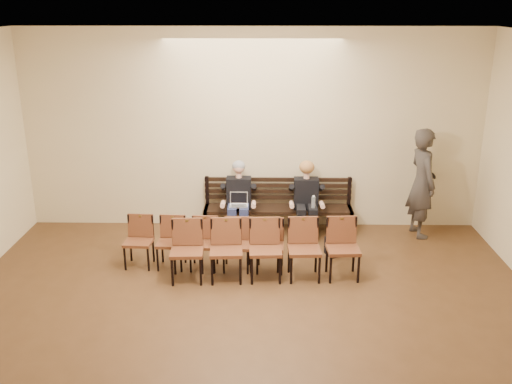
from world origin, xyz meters
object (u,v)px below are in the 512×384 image
laptop (239,207)px  passerby (423,175)px  seated_man (239,200)px  bag (338,246)px  bench (278,220)px  chair_row_back (204,244)px  water_bottle (313,209)px  chair_row_front (265,251)px  seated_woman (306,202)px

laptop → passerby: size_ratio=0.14×
seated_man → bag: (1.64, -0.81, -0.49)m
bag → seated_man: bearing=153.7°
passerby → bench: bearing=77.3°
chair_row_back → seated_man: bearing=73.9°
seated_man → water_bottle: seated_man is taller
bench → laptop: laptop is taller
laptop → chair_row_front: chair_row_front is taller
seated_man → laptop: (0.01, -0.18, -0.07)m
laptop → seated_woman: bearing=-5.0°
water_bottle → chair_row_back: size_ratio=0.09×
passerby → chair_row_front: size_ratio=0.79×
bench → water_bottle: bearing=-30.8°
chair_row_back → water_bottle: bearing=35.9°
seated_man → water_bottle: (1.27, -0.23, -0.07)m
bench → water_bottle: size_ratio=11.65×
bag → chair_row_front: (-1.18, -0.87, 0.31)m
bag → chair_row_front: 1.50m
seated_woman → chair_row_back: 2.13m
bench → chair_row_back: size_ratio=1.07×
bench → passerby: passerby is taller
water_bottle → chair_row_front: bearing=-118.9°
water_bottle → chair_row_front: size_ratio=0.08×
seated_man → chair_row_back: (-0.47, -1.35, -0.23)m
seated_man → seated_woman: size_ratio=1.05×
seated_woman → chair_row_front: seated_woman is taller
water_bottle → passerby: size_ratio=0.10×
seated_woman → passerby: bearing=0.8°
laptop → passerby: bearing=-10.1°
bag → laptop: bearing=159.1°
laptop → water_bottle: bearing=-16.1°
laptop → bag: (1.64, -0.63, -0.42)m
seated_woman → chair_row_back: seated_woman is taller
water_bottle → seated_woman: bearing=114.2°
water_bottle → bag: 0.81m
bag → chair_row_back: size_ratio=0.16×
seated_man → water_bottle: bearing=-10.2°
bench → seated_woman: size_ratio=2.16×
bag → chair_row_back: 2.20m
seated_man → laptop: 0.20m
water_bottle → laptop: bearing=178.0°
seated_man → laptop: seated_man is taller
seated_man → bag: seated_man is taller
seated_woman → passerby: size_ratio=0.55×
laptop → bag: laptop is taller
seated_man → laptop: bearing=-88.1°
laptop → bag: bearing=-35.0°
seated_woman → bag: seated_woman is taller
laptop → chair_row_back: 1.27m
seated_woman → water_bottle: bearing=-65.8°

